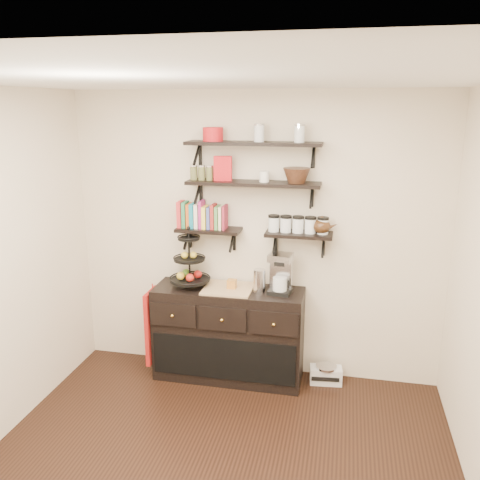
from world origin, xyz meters
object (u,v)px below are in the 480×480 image
Objects in this scene: coffee_maker at (281,274)px; radio at (326,374)px; sideboard at (229,333)px; fruit_stand at (190,267)px.

coffee_maker is 1.20× the size of radio.
sideboard is 2.51× the size of fruit_stand.
fruit_stand reaches higher than coffee_maker.
sideboard is 1.00m from radio.
coffee_maker is (0.48, 0.03, 0.63)m from sideboard.
sideboard is at bearing -168.47° from coffee_maker.
sideboard is at bearing -0.67° from fruit_stand.
coffee_maker is at bearing 1.42° from fruit_stand.
fruit_stand is 1.49× the size of coffee_maker.
coffee_maker is 1.09m from radio.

